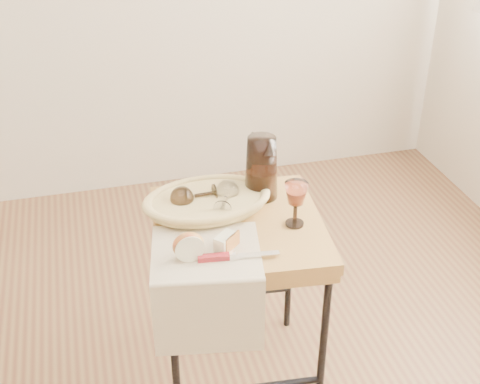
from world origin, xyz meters
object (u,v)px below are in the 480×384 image
object	(u,v)px
side_table	(238,304)
goblet_lying_a	(196,196)
bread_basket	(207,203)
table_knife	(235,255)
apple_half	(188,245)
goblet_lying_b	(225,198)
pitcher	(261,168)
tea_towel	(206,252)
wine_goblet	(296,204)

from	to	relation	value
side_table	goblet_lying_a	bearing A→B (deg)	135.56
bread_basket	table_knife	distance (m)	0.27
bread_basket	apple_half	bearing A→B (deg)	-117.33
goblet_lying_b	pitcher	size ratio (longest dim) A/B	0.47
tea_towel	apple_half	world-z (taller)	apple_half
goblet_lying_b	tea_towel	bearing A→B (deg)	174.44
tea_towel	table_knife	world-z (taller)	table_knife
apple_half	goblet_lying_b	bearing A→B (deg)	51.29
bread_basket	pitcher	bearing A→B (deg)	9.70
bread_basket	apple_half	size ratio (longest dim) A/B	3.98
tea_towel	apple_half	bearing A→B (deg)	-154.21
bread_basket	pitcher	world-z (taller)	pitcher
bread_basket	goblet_lying_b	bearing A→B (deg)	-25.17
pitcher	goblet_lying_b	bearing A→B (deg)	-142.25
pitcher	table_knife	distance (m)	0.37
bread_basket	wine_goblet	distance (m)	0.28
wine_goblet	apple_half	world-z (taller)	wine_goblet
tea_towel	pitcher	size ratio (longest dim) A/B	1.24
goblet_lying_a	apple_half	distance (m)	0.26
wine_goblet	table_knife	size ratio (longest dim) A/B	0.65
goblet_lying_b	goblet_lying_a	bearing A→B (deg)	88.77
side_table	apple_half	world-z (taller)	apple_half
tea_towel	wine_goblet	distance (m)	0.31
tea_towel	goblet_lying_b	size ratio (longest dim) A/B	2.63
side_table	goblet_lying_a	world-z (taller)	goblet_lying_a
apple_half	tea_towel	bearing A→B (deg)	13.61
wine_goblet	table_knife	world-z (taller)	wine_goblet
bread_basket	wine_goblet	size ratio (longest dim) A/B	2.45
pitcher	table_knife	size ratio (longest dim) A/B	1.10
apple_half	table_knife	size ratio (longest dim) A/B	0.40
tea_towel	bread_basket	xyz separation A→B (m)	(0.05, 0.22, 0.02)
table_knife	side_table	bearing A→B (deg)	79.34
goblet_lying_a	goblet_lying_b	size ratio (longest dim) A/B	1.03
side_table	table_knife	distance (m)	0.39
goblet_lying_a	table_knife	size ratio (longest dim) A/B	0.54
tea_towel	pitcher	xyz separation A→B (m)	(0.24, 0.26, 0.10)
tea_towel	apple_half	xyz separation A→B (m)	(-0.05, -0.01, 0.04)
goblet_lying_a	table_knife	distance (m)	0.29
side_table	tea_towel	distance (m)	0.38
goblet_lying_a	apple_half	world-z (taller)	apple_half
goblet_lying_b	apple_half	distance (m)	0.26
bread_basket	goblet_lying_a	bearing A→B (deg)	150.07
table_knife	wine_goblet	bearing A→B (deg)	36.43
wine_goblet	side_table	bearing A→B (deg)	161.69
table_knife	apple_half	bearing A→B (deg)	170.26
tea_towel	table_knife	xyz separation A→B (m)	(0.07, -0.05, 0.01)
bread_basket	wine_goblet	bearing A→B (deg)	-34.47
tea_towel	pitcher	distance (m)	0.37
goblet_lying_b	bread_basket	bearing A→B (deg)	90.59
side_table	wine_goblet	bearing A→B (deg)	-18.31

